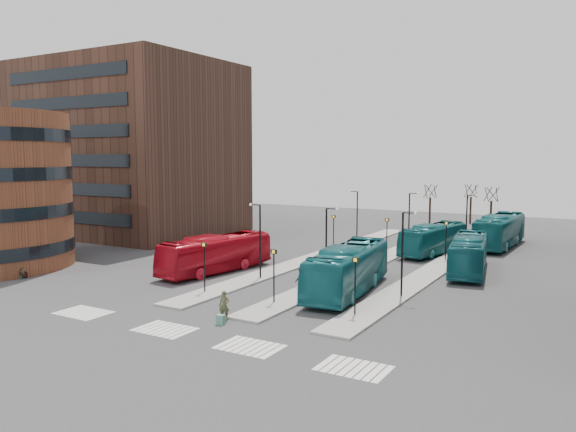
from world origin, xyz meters
The scene contains 21 objects.
ground centered at (0.00, 0.00, 0.00)m, with size 160.00×160.00×0.00m, color #323235.
island_left centered at (-4.00, 30.00, 0.07)m, with size 2.50×45.00×0.15m, color gray.
island_mid centered at (2.00, 30.00, 0.07)m, with size 2.50×45.00×0.15m, color gray.
island_right centered at (8.00, 30.00, 0.07)m, with size 2.50×45.00×0.15m, color gray.
suitcase centered at (1.27, 6.40, 0.30)m, with size 0.48×0.38×0.60m, color #1C3F9E.
red_bus centered at (-8.38, 18.61, 1.63)m, with size 2.73×11.69×3.25m, color #B60E1D.
teal_bus_a centered at (4.62, 17.61, 1.77)m, with size 2.98×12.74×3.55m, color #15646C.
teal_bus_b centered at (5.47, 37.26, 1.56)m, with size 2.62×11.21×3.12m, color #146268.
teal_bus_c centered at (10.73, 29.60, 1.62)m, with size 2.72×11.64×3.24m, color #155F6A.
teal_bus_d centered at (10.62, 45.35, 1.82)m, with size 3.06×13.09×3.65m, color #16676E.
traveller centered at (0.91, 7.26, 0.92)m, with size 0.67×0.44×1.84m, color #484A2C.
commuter_a centered at (-8.31, 18.59, 0.93)m, with size 0.91×0.71×1.87m, color black.
commuter_b centered at (3.86, 16.53, 0.85)m, with size 1.00×0.42×1.71m, color black.
commuter_c centered at (1.06, 16.86, 0.86)m, with size 1.11×0.64×1.73m, color black.
bicycle_mid centered at (-21.00, 8.43, 0.45)m, with size 0.43×1.51×0.91m, color gray.
bicycle_far centered at (-21.00, 8.24, 0.41)m, with size 0.54×1.55×0.81m, color gray.
crosswalk_stripes centered at (1.75, 4.00, 0.01)m, with size 22.35×2.40×0.01m.
office_block centered at (-34.00, 33.98, 11.00)m, with size 25.00×20.12×22.00m.
sign_poles centered at (1.60, 23.00, 2.41)m, with size 12.45×22.12×3.65m.
lamp_posts centered at (2.64, 28.00, 3.58)m, with size 14.04×20.24×6.12m.
bare_trees centered at (2.67, 62.67, 2.72)m, with size 10.97×8.14×5.90m.
Camera 1 is at (21.29, -20.01, 10.13)m, focal length 35.00 mm.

